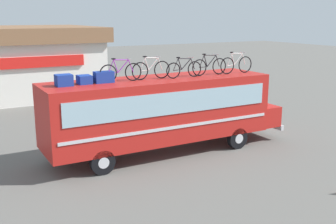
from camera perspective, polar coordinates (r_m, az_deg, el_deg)
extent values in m
plane|color=#605E59|center=(17.76, -1.19, -5.62)|extent=(120.00, 120.00, 0.00)
cube|color=red|center=(17.24, -1.22, 0.48)|extent=(9.63, 2.57, 2.53)
cube|color=red|center=(20.40, 12.09, -0.12)|extent=(1.01, 2.37, 0.94)
cube|color=#99B7C6|center=(16.03, 0.95, 1.25)|extent=(8.86, 0.04, 0.87)
cube|color=#99B7C6|center=(18.28, -3.15, 2.71)|extent=(8.86, 0.04, 0.87)
cube|color=silver|center=(16.26, 0.95, -2.14)|extent=(9.24, 0.03, 0.12)
cube|color=silver|center=(18.49, -3.12, -0.28)|extent=(9.24, 0.03, 0.12)
cube|color=silver|center=(20.90, 13.19, -1.41)|extent=(0.16, 2.44, 0.24)
cylinder|color=black|center=(18.44, 9.53, -3.56)|extent=(0.94, 0.28, 0.94)
cylinder|color=silver|center=(18.44, 9.53, -3.56)|extent=(0.42, 0.30, 0.42)
cylinder|color=black|center=(20.20, 5.48, -1.96)|extent=(0.94, 0.28, 0.94)
cylinder|color=silver|center=(20.20, 5.48, -1.96)|extent=(0.42, 0.30, 0.42)
cylinder|color=black|center=(15.48, -9.04, -6.83)|extent=(0.94, 0.28, 0.94)
cylinder|color=silver|center=(15.48, -9.04, -6.83)|extent=(0.42, 0.30, 0.42)
cylinder|color=black|center=(17.54, -11.66, -4.53)|extent=(0.94, 0.28, 0.94)
cylinder|color=silver|center=(17.54, -11.66, -4.53)|extent=(0.42, 0.30, 0.42)
cube|color=#193899|center=(15.61, -14.19, 4.27)|extent=(0.59, 0.53, 0.42)
cube|color=#193899|center=(15.93, -11.48, 4.41)|extent=(0.49, 0.56, 0.33)
cube|color=#193899|center=(16.07, -8.86, 4.79)|extent=(0.74, 0.40, 0.44)
torus|color=black|center=(15.99, -8.26, 5.26)|extent=(0.71, 0.04, 0.71)
torus|color=black|center=(16.39, -4.82, 5.54)|extent=(0.71, 0.04, 0.71)
cylinder|color=purple|center=(16.07, -7.24, 6.29)|extent=(0.20, 0.04, 0.51)
cylinder|color=purple|center=(16.19, -6.20, 6.31)|extent=(0.49, 0.04, 0.49)
cylinder|color=purple|center=(16.13, -6.50, 7.17)|extent=(0.63, 0.04, 0.07)
cylinder|color=purple|center=(16.06, -7.59, 5.35)|extent=(0.40, 0.03, 0.05)
cylinder|color=purple|center=(16.00, -7.90, 6.21)|extent=(0.26, 0.03, 0.53)
cylinder|color=purple|center=(16.32, -5.14, 6.35)|extent=(0.22, 0.03, 0.50)
cylinder|color=silver|center=(16.25, -5.47, 7.35)|extent=(0.03, 0.44, 0.03)
ellipsoid|color=black|center=(16.01, -7.55, 7.30)|extent=(0.20, 0.08, 0.06)
torus|color=black|center=(16.56, -3.88, 5.65)|extent=(0.72, 0.04, 0.72)
torus|color=black|center=(17.00, -0.84, 5.88)|extent=(0.72, 0.04, 0.72)
cylinder|color=white|center=(16.65, -2.96, 6.65)|extent=(0.19, 0.04, 0.52)
cylinder|color=white|center=(16.79, -2.05, 6.66)|extent=(0.46, 0.04, 0.50)
cylinder|color=white|center=(16.73, -2.30, 7.50)|extent=(0.60, 0.04, 0.07)
cylinder|color=white|center=(16.64, -3.29, 5.73)|extent=(0.38, 0.03, 0.05)
cylinder|color=white|center=(16.57, -3.55, 6.58)|extent=(0.25, 0.03, 0.54)
cylinder|color=white|center=(16.93, -1.11, 6.68)|extent=(0.21, 0.03, 0.50)
cylinder|color=silver|center=(16.86, -1.39, 7.66)|extent=(0.03, 0.44, 0.03)
ellipsoid|color=black|center=(16.59, -3.22, 7.64)|extent=(0.20, 0.08, 0.06)
torus|color=black|center=(16.94, 0.75, 5.74)|extent=(0.66, 0.04, 0.66)
torus|color=black|center=(17.47, 3.68, 5.94)|extent=(0.66, 0.04, 0.66)
cylinder|color=black|center=(17.06, 1.65, 6.64)|extent=(0.20, 0.04, 0.47)
cylinder|color=black|center=(17.23, 2.53, 6.64)|extent=(0.48, 0.04, 0.45)
cylinder|color=black|center=(17.16, 2.31, 7.38)|extent=(0.62, 0.04, 0.07)
cylinder|color=black|center=(17.04, 1.32, 5.82)|extent=(0.39, 0.03, 0.05)
cylinder|color=black|center=(16.97, 1.08, 6.57)|extent=(0.25, 0.03, 0.49)
cylinder|color=black|center=(17.40, 3.43, 6.66)|extent=(0.21, 0.03, 0.46)
cylinder|color=silver|center=(17.32, 3.18, 7.54)|extent=(0.03, 0.44, 0.03)
ellipsoid|color=black|center=(16.99, 1.42, 7.52)|extent=(0.20, 0.08, 0.06)
torus|color=black|center=(17.72, 4.36, 6.13)|extent=(0.72, 0.04, 0.72)
torus|color=black|center=(18.32, 7.09, 6.29)|extent=(0.72, 0.04, 0.72)
cylinder|color=black|center=(17.87, 5.22, 7.04)|extent=(0.20, 0.04, 0.51)
cylinder|color=black|center=(18.05, 6.04, 7.03)|extent=(0.48, 0.04, 0.49)
cylinder|color=black|center=(17.97, 5.84, 7.81)|extent=(0.62, 0.04, 0.07)
cylinder|color=black|center=(17.83, 4.89, 6.19)|extent=(0.40, 0.03, 0.05)
cylinder|color=black|center=(17.76, 4.68, 6.98)|extent=(0.25, 0.03, 0.53)
cylinder|color=black|center=(18.23, 6.87, 7.04)|extent=(0.22, 0.03, 0.50)
cylinder|color=silver|center=(18.15, 6.65, 7.95)|extent=(0.03, 0.44, 0.03)
ellipsoid|color=black|center=(17.79, 5.01, 7.96)|extent=(0.20, 0.08, 0.06)
torus|color=black|center=(18.44, 8.18, 6.34)|extent=(0.74, 0.04, 0.74)
torus|color=black|center=(19.06, 10.59, 6.47)|extent=(0.74, 0.04, 0.74)
cylinder|color=white|center=(18.59, 8.95, 7.23)|extent=(0.19, 0.04, 0.53)
cylinder|color=white|center=(18.78, 9.68, 7.21)|extent=(0.47, 0.04, 0.51)
cylinder|color=white|center=(18.71, 9.52, 7.99)|extent=(0.60, 0.04, 0.07)
cylinder|color=white|center=(18.56, 8.65, 6.39)|extent=(0.38, 0.03, 0.05)
cylinder|color=white|center=(18.48, 8.48, 7.18)|extent=(0.25, 0.03, 0.55)
cylinder|color=white|center=(18.98, 10.42, 7.21)|extent=(0.21, 0.03, 0.51)
cylinder|color=silver|center=(18.89, 10.24, 8.11)|extent=(0.03, 0.44, 0.03)
ellipsoid|color=black|center=(18.52, 8.79, 8.14)|extent=(0.20, 0.08, 0.06)
cube|color=silver|center=(32.74, -18.63, 5.89)|extent=(8.84, 9.57, 3.94)
cube|color=brown|center=(32.55, -18.95, 10.21)|extent=(9.55, 10.34, 1.00)
cube|color=red|center=(27.88, -16.83, 6.66)|extent=(5.30, 0.16, 0.70)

